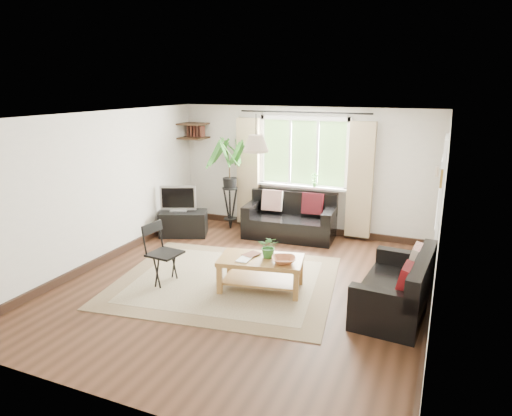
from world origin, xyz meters
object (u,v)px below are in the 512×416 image
at_px(sofa_right, 395,284).
at_px(tv_stand, 183,223).
at_px(folding_chair, 165,255).
at_px(palm_stand, 230,184).
at_px(coffee_table, 261,274).
at_px(sofa_back, 290,217).

distance_m(sofa_right, tv_stand, 4.34).
bearing_deg(folding_chair, palm_stand, 11.85).
distance_m(coffee_table, folding_chair, 1.40).
relative_size(coffee_table, palm_stand, 0.64).
height_order(sofa_right, coffee_table, sofa_right).
relative_size(tv_stand, palm_stand, 0.48).
xyz_separation_m(sofa_back, tv_stand, (-1.90, -0.68, -0.16)).
relative_size(sofa_back, coffee_table, 1.45).
bearing_deg(tv_stand, palm_stand, 26.93).
bearing_deg(sofa_right, folding_chair, -77.50).
bearing_deg(folding_chair, sofa_back, -14.33).
height_order(coffee_table, folding_chair, folding_chair).
distance_m(sofa_right, folding_chair, 3.16).
relative_size(sofa_back, tv_stand, 1.90).
xyz_separation_m(coffee_table, palm_stand, (-1.64, 2.39, 0.67)).
height_order(palm_stand, folding_chair, palm_stand).
height_order(sofa_back, palm_stand, palm_stand).
height_order(tv_stand, folding_chair, folding_chair).
height_order(sofa_back, folding_chair, folding_chair).
relative_size(tv_stand, folding_chair, 0.98).
bearing_deg(folding_chair, tv_stand, 30.65).
relative_size(sofa_right, palm_stand, 0.86).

